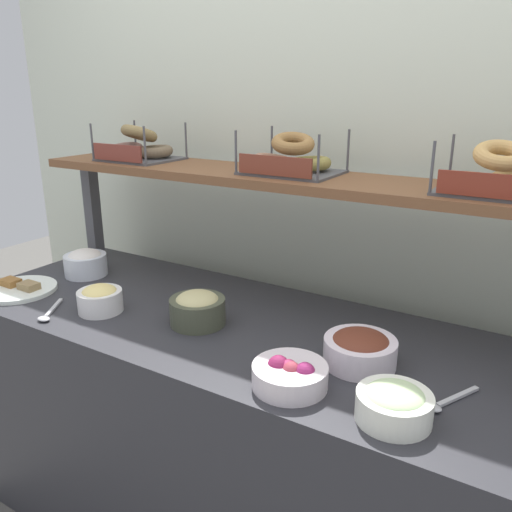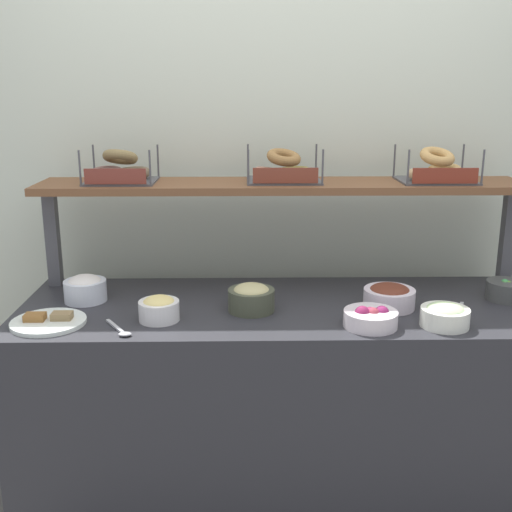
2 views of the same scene
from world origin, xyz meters
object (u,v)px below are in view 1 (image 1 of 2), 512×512
object	(u,v)px
bowl_chocolate_spread	(360,349)
bagel_basket_sesame	(497,176)
bagel_basket_everything	(292,160)
serving_plate_white	(19,289)
bowl_egg_salad	(100,299)
serving_spoon_by_edge	(48,314)
bagel_basket_poppy	(139,148)
bowl_hummus	(197,308)
bowl_cream_cheese	(85,262)
serving_spoon_near_plate	(444,402)
bowl_beet_salad	(290,375)
bowl_scallion_spread	(394,404)

from	to	relation	value
bowl_chocolate_spread	bagel_basket_sesame	distance (m)	0.58
bagel_basket_everything	serving_plate_white	bearing A→B (deg)	-150.81
bowl_egg_salad	serving_plate_white	size ratio (longest dim) A/B	0.56
serving_spoon_by_edge	bagel_basket_poppy	size ratio (longest dim) A/B	0.55
bagel_basket_poppy	bagel_basket_everything	size ratio (longest dim) A/B	0.93
bowl_chocolate_spread	bagel_basket_poppy	bearing A→B (deg)	163.30
bagel_basket_poppy	serving_plate_white	bearing A→B (deg)	-112.41
bowl_hummus	bagel_basket_everything	size ratio (longest dim) A/B	0.57
bowl_cream_cheese	bagel_basket_sesame	bearing A→B (deg)	8.51
serving_spoon_near_plate	bagel_basket_poppy	xyz separation A→B (m)	(-1.27, 0.39, 0.47)
serving_spoon_by_edge	bagel_basket_sesame	size ratio (longest dim) A/B	0.51
bowl_hummus	bowl_chocolate_spread	size ratio (longest dim) A/B	0.90
bowl_beet_salad	bowl_scallion_spread	world-z (taller)	bowl_scallion_spread
bowl_chocolate_spread	bowl_scallion_spread	distance (m)	0.24
bowl_hummus	bowl_egg_salad	distance (m)	0.34
bowl_cream_cheese	bagel_basket_everything	bearing A→B (deg)	16.27
bowl_beet_salad	bagel_basket_everything	xyz separation A→B (m)	(-0.28, 0.51, 0.44)
bowl_cream_cheese	serving_spoon_by_edge	size ratio (longest dim) A/B	1.05
bowl_hummus	bowl_cream_cheese	xyz separation A→B (m)	(-0.64, 0.12, 0.00)
bowl_hummus	bagel_basket_everything	distance (m)	0.57
bowl_hummus	serving_spoon_near_plate	distance (m)	0.75
bowl_beet_salad	serving_spoon_by_edge	bearing A→B (deg)	-177.36
bowl_beet_salad	serving_spoon_by_edge	distance (m)	0.86
bagel_basket_poppy	bowl_cream_cheese	bearing A→B (deg)	-119.15
bowl_beet_salad	bagel_basket_poppy	xyz separation A→B (m)	(-0.93, 0.50, 0.44)
bowl_beet_salad	bagel_basket_sesame	world-z (taller)	bagel_basket_sesame
bowl_cream_cheese	bowl_hummus	bearing A→B (deg)	-10.78
serving_plate_white	bagel_basket_poppy	xyz separation A→B (m)	(0.19, 0.46, 0.47)
bowl_cream_cheese	serving_plate_white	bearing A→B (deg)	-105.96
bowl_cream_cheese	bowl_scallion_spread	world-z (taller)	bowl_cream_cheese
bagel_basket_poppy	bowl_chocolate_spread	bearing A→B (deg)	-16.70
bowl_scallion_spread	bagel_basket_everything	distance (m)	0.86
bowl_cream_cheese	bowl_scallion_spread	size ratio (longest dim) A/B	0.96
bowl_cream_cheese	bagel_basket_everything	world-z (taller)	bagel_basket_everything
serving_spoon_near_plate	serving_spoon_by_edge	bearing A→B (deg)	-172.66
bagel_basket_everything	bowl_beet_salad	bearing A→B (deg)	-61.81
serving_spoon_near_plate	bowl_egg_salad	bearing A→B (deg)	-177.87
bowl_hummus	bagel_basket_poppy	world-z (taller)	bagel_basket_poppy
bowl_egg_salad	bagel_basket_everything	size ratio (longest dim) A/B	0.48
bowl_egg_salad	serving_spoon_by_edge	distance (m)	0.17
bowl_chocolate_spread	bagel_basket_sesame	world-z (taller)	bagel_basket_sesame
bowl_egg_salad	bagel_basket_sesame	size ratio (longest dim) A/B	0.48
serving_spoon_by_edge	bagel_basket_everything	xyz separation A→B (m)	(0.58, 0.55, 0.47)
bowl_cream_cheese	bagel_basket_sesame	xyz separation A→B (m)	(1.39, 0.21, 0.43)
bowl_scallion_spread	bagel_basket_everything	xyz separation A→B (m)	(-0.53, 0.52, 0.44)
bowl_egg_salad	bowl_hummus	bearing A→B (deg)	15.70
bowl_chocolate_spread	bowl_scallion_spread	bearing A→B (deg)	-51.86
bowl_beet_salad	bowl_scallion_spread	xyz separation A→B (m)	(0.26, -0.00, 0.01)
bowl_hummus	bagel_basket_sesame	size ratio (longest dim) A/B	0.57
bowl_egg_salad	bagel_basket_poppy	xyz separation A→B (m)	(-0.19, 0.43, 0.43)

